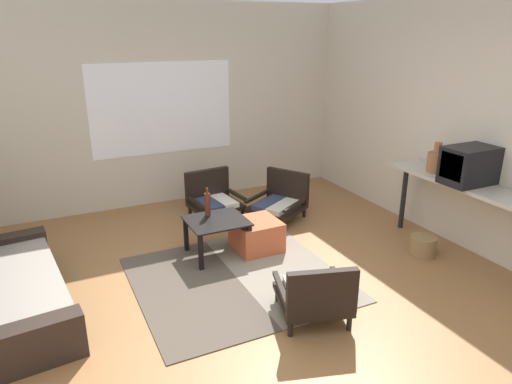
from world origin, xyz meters
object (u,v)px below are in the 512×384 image
at_px(glass_bottle, 207,204).
at_px(crt_television, 470,165).
at_px(console_shelf, 462,189).
at_px(armchair_corner, 280,199).
at_px(ottoman_orange, 256,235).
at_px(wicker_basket, 423,246).
at_px(armchair_by_window, 213,197).
at_px(armchair_striped_foreground, 315,295).
at_px(clay_vase, 436,161).
at_px(coffee_table, 217,227).
at_px(couch, 13,290).

bearing_deg(glass_bottle, crt_television, -29.18).
bearing_deg(console_shelf, armchair_corner, 123.94).
xyz_separation_m(ottoman_orange, wicker_basket, (1.58, -0.92, -0.06)).
bearing_deg(armchair_corner, console_shelf, -56.06).
xyz_separation_m(armchair_by_window, armchair_striped_foreground, (-0.07, -2.60, -0.01)).
height_order(glass_bottle, wicker_basket, glass_bottle).
xyz_separation_m(armchair_by_window, armchair_corner, (0.77, -0.44, -0.01)).
height_order(console_shelf, glass_bottle, console_shelf).
relative_size(ottoman_orange, crt_television, 0.88).
distance_m(clay_vase, glass_bottle, 2.57).
distance_m(crt_television, wicker_basket, 1.00).
xyz_separation_m(console_shelf, wicker_basket, (-0.31, 0.14, -0.65)).
bearing_deg(coffee_table, wicker_basket, -25.52).
bearing_deg(armchair_striped_foreground, ottoman_orange, 84.07).
relative_size(coffee_table, glass_bottle, 1.98).
bearing_deg(crt_television, couch, 167.85).
xyz_separation_m(couch, clay_vase, (4.32, -0.49, 0.76)).
relative_size(armchair_by_window, armchair_corner, 0.81).
distance_m(crt_television, clay_vase, 0.45).
xyz_separation_m(armchair_corner, glass_bottle, (-1.18, -0.50, 0.31)).
distance_m(coffee_table, wicker_basket, 2.26).
bearing_deg(coffee_table, armchair_by_window, 71.48).
xyz_separation_m(armchair_by_window, crt_television, (1.96, -2.27, 0.78)).
height_order(ottoman_orange, console_shelf, console_shelf).
bearing_deg(armchair_striped_foreground, armchair_by_window, 88.41).
relative_size(armchair_striped_foreground, console_shelf, 0.42).
distance_m(coffee_table, armchair_striped_foreground, 1.52).
height_order(couch, armchair_corner, couch).
height_order(armchair_by_window, armchair_corner, same).
distance_m(coffee_table, glass_bottle, 0.27).
distance_m(couch, crt_television, 4.50).
bearing_deg(ottoman_orange, crt_television, -30.49).
height_order(armchair_by_window, console_shelf, console_shelf).
height_order(crt_television, clay_vase, crt_television).
height_order(couch, wicker_basket, couch).
bearing_deg(armchair_striped_foreground, glass_bottle, 101.49).
bearing_deg(couch, armchair_corner, 16.02).
bearing_deg(couch, armchair_striped_foreground, -28.87).
relative_size(armchair_by_window, glass_bottle, 2.16).
bearing_deg(console_shelf, armchair_by_window, 131.66).
bearing_deg(glass_bottle, ottoman_orange, -23.77).
bearing_deg(armchair_corner, crt_television, -56.96).
bearing_deg(coffee_table, glass_bottle, 102.69).
height_order(couch, armchair_by_window, couch).
height_order(coffee_table, wicker_basket, coffee_table).
bearing_deg(armchair_corner, clay_vase, -49.27).
relative_size(couch, glass_bottle, 6.29).
bearing_deg(armchair_by_window, clay_vase, -42.83).
distance_m(ottoman_orange, clay_vase, 2.15).
height_order(armchair_corner, crt_television, crt_television).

